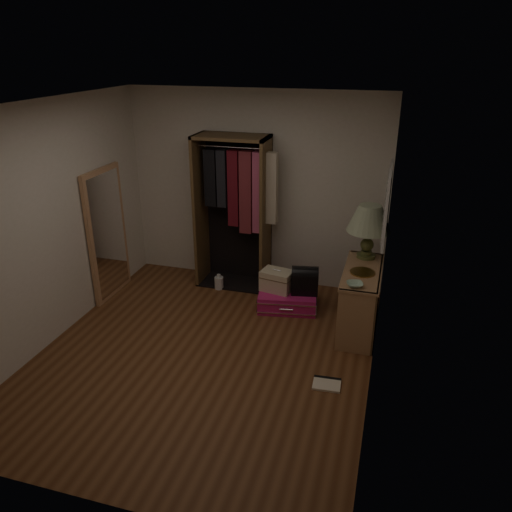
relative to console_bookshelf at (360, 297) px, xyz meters
The scene contains 13 objects.
ground 1.89m from the console_bookshelf, 145.84° to the right, with size 4.00×4.00×0.00m, color #593119.
room_walls 2.09m from the console_bookshelf, 145.64° to the right, with size 3.52×4.02×2.60m.
console_bookshelf is the anchor object (origin of this frame).
open_wardrobe 2.05m from the console_bookshelf, 157.14° to the left, with size 1.08×0.50×2.05m.
floor_mirror 3.27m from the console_bookshelf, behind, with size 0.06×0.80×1.70m.
pink_suitcase 0.97m from the console_bookshelf, 166.49° to the left, with size 0.81×0.65×0.22m.
train_case 1.07m from the console_bookshelf, 167.87° to the left, with size 0.43×0.34×0.28m.
black_bag 0.74m from the console_bookshelf, 160.65° to the left, with size 0.36×0.27×0.36m.
table_lamp 0.90m from the console_bookshelf, 88.90° to the left, with size 0.54×0.54×0.65m.
brass_tray 0.38m from the console_bookshelf, 86.53° to the right, with size 0.30×0.30×0.02m.
ceramic_bowl 0.61m from the console_bookshelf, 95.26° to the right, with size 0.17×0.17×0.04m, color #A5C6AD.
white_jug 2.01m from the console_bookshelf, 166.07° to the left, with size 0.12×0.12×0.21m.
floor_book 1.27m from the console_bookshelf, 98.72° to the right, with size 0.28×0.23×0.03m.
Camera 1 is at (1.79, -4.23, 3.11)m, focal length 35.00 mm.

